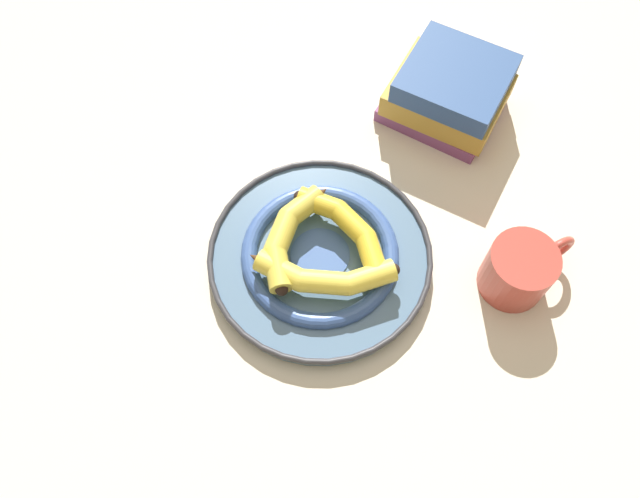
{
  "coord_description": "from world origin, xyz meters",
  "views": [
    {
      "loc": [
        0.37,
        0.15,
        0.83
      ],
      "look_at": [
        0.03,
        -0.04,
        0.04
      ],
      "focal_mm": 35.0,
      "sensor_mm": 36.0,
      "label": 1
    }
  ],
  "objects_px": {
    "decorative_bowl": "(320,256)",
    "banana_c": "(349,229)",
    "coffee_mug": "(520,269)",
    "book_stack": "(448,92)",
    "banana_b": "(322,277)",
    "banana_a": "(288,234)"
  },
  "relations": [
    {
      "from": "banana_a",
      "to": "banana_c",
      "type": "relative_size",
      "value": 1.0
    },
    {
      "from": "decorative_bowl",
      "to": "coffee_mug",
      "type": "xyz_separation_m",
      "value": [
        -0.11,
        0.26,
        0.03
      ]
    },
    {
      "from": "decorative_bowl",
      "to": "coffee_mug",
      "type": "distance_m",
      "value": 0.28
    },
    {
      "from": "banana_c",
      "to": "book_stack",
      "type": "relative_size",
      "value": 1.03
    },
    {
      "from": "decorative_bowl",
      "to": "banana_b",
      "type": "distance_m",
      "value": 0.06
    },
    {
      "from": "banana_a",
      "to": "banana_c",
      "type": "distance_m",
      "value": 0.09
    },
    {
      "from": "decorative_bowl",
      "to": "coffee_mug",
      "type": "height_order",
      "value": "coffee_mug"
    },
    {
      "from": "decorative_bowl",
      "to": "banana_c",
      "type": "bearing_deg",
      "value": 152.68
    },
    {
      "from": "banana_c",
      "to": "coffee_mug",
      "type": "height_order",
      "value": "coffee_mug"
    },
    {
      "from": "banana_a",
      "to": "banana_b",
      "type": "bearing_deg",
      "value": 54.71
    },
    {
      "from": "banana_b",
      "to": "book_stack",
      "type": "distance_m",
      "value": 0.38
    },
    {
      "from": "banana_a",
      "to": "banana_b",
      "type": "relative_size",
      "value": 0.94
    },
    {
      "from": "book_stack",
      "to": "coffee_mug",
      "type": "xyz_separation_m",
      "value": [
        0.23,
        0.21,
        -0.01
      ]
    },
    {
      "from": "decorative_bowl",
      "to": "book_stack",
      "type": "distance_m",
      "value": 0.34
    },
    {
      "from": "banana_c",
      "to": "coffee_mug",
      "type": "distance_m",
      "value": 0.24
    },
    {
      "from": "coffee_mug",
      "to": "banana_b",
      "type": "bearing_deg",
      "value": 155.04
    },
    {
      "from": "banana_b",
      "to": "banana_c",
      "type": "relative_size",
      "value": 1.07
    },
    {
      "from": "book_stack",
      "to": "coffee_mug",
      "type": "distance_m",
      "value": 0.32
    },
    {
      "from": "decorative_bowl",
      "to": "book_stack",
      "type": "height_order",
      "value": "book_stack"
    },
    {
      "from": "banana_b",
      "to": "book_stack",
      "type": "relative_size",
      "value": 1.1
    },
    {
      "from": "banana_c",
      "to": "coffee_mug",
      "type": "bearing_deg",
      "value": -145.24
    },
    {
      "from": "book_stack",
      "to": "decorative_bowl",
      "type": "bearing_deg",
      "value": 75.49
    }
  ]
}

